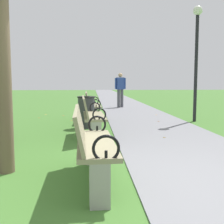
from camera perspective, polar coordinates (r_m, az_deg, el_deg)
ground_plane at (r=3.56m, az=4.23°, el=-13.91°), size 80.00×80.00×0.00m
paved_walkway at (r=21.41m, az=0.48°, el=2.85°), size 2.37×44.00×0.02m
park_bench_1 at (r=3.45m, az=-4.20°, el=-6.20°), size 0.53×1.62×0.90m
park_bench_2 at (r=6.18m, az=-4.12°, el=-0.73°), size 0.54×1.62×0.90m
park_bench_3 at (r=8.93m, az=-4.09°, el=1.37°), size 0.50×1.61×0.90m
pedestrian_walking at (r=13.42m, az=1.69°, el=4.85°), size 0.53×0.26×1.62m
trash_bin at (r=7.54m, az=-5.22°, el=0.02°), size 0.48×0.48×0.84m
lamp_post at (r=9.11m, az=16.74°, el=12.71°), size 0.28×0.28×3.48m
scattered_leaves at (r=7.70m, az=-7.46°, el=-3.01°), size 4.25×10.26×0.02m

